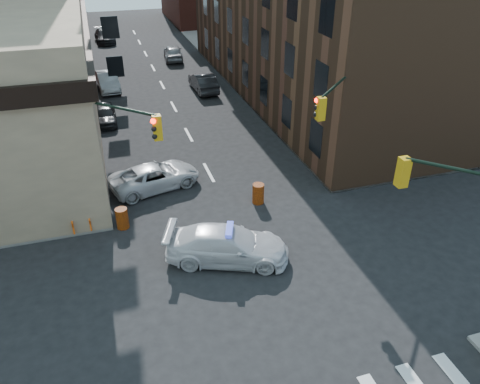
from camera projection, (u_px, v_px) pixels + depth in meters
ground at (264, 276)px, 20.29m from camera, size 140.00×140.00×0.00m
sidewalk_ne at (357, 53)px, 53.05m from camera, size 34.00×54.50×0.15m
commercial_row_ne at (323, 8)px, 38.55m from camera, size 14.00×34.00×14.00m
signal_pole_nw at (104, 152)px, 20.99m from camera, size 3.58×3.67×8.00m
signal_pole_ne at (338, 123)px, 23.97m from camera, size 3.67×3.58×8.00m
tree_ne_near at (246, 46)px, 41.82m from camera, size 3.00×3.00×4.85m
tree_ne_far at (222, 28)px, 48.40m from camera, size 3.00×3.00×4.85m
police_car at (227, 245)px, 20.91m from camera, size 5.94×4.05×1.60m
pickup at (155, 176)px, 26.61m from camera, size 5.55×3.55×1.42m
parked_car_wnear at (105, 115)px, 35.05m from camera, size 1.64×3.95×1.34m
parked_car_wfar at (108, 81)px, 41.74m from camera, size 2.02×4.93×1.59m
parked_car_wdeep at (105, 36)px, 57.66m from camera, size 2.50×5.45×1.55m
parked_car_enear at (203, 82)px, 41.48m from camera, size 1.83×4.91×1.60m
parked_car_efar at (173, 52)px, 50.55m from camera, size 2.33×4.86×1.60m
pedestrian_a at (88, 196)px, 24.07m from camera, size 0.76×0.58×1.85m
pedestrian_b at (22, 219)px, 22.10m from camera, size 0.97×0.76×1.96m
pedestrian_c at (3, 188)px, 24.82m from camera, size 1.04×1.01×1.75m
barrel_road at (258, 194)px, 25.25m from camera, size 0.79×0.79×1.12m
barrel_bank at (122, 218)px, 23.22m from camera, size 0.77×0.77×1.09m
barricade_nw_a at (81, 224)px, 22.81m from camera, size 1.09×0.60×0.80m
barricade_nw_b at (59, 202)px, 24.40m from camera, size 1.29×0.70×0.94m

